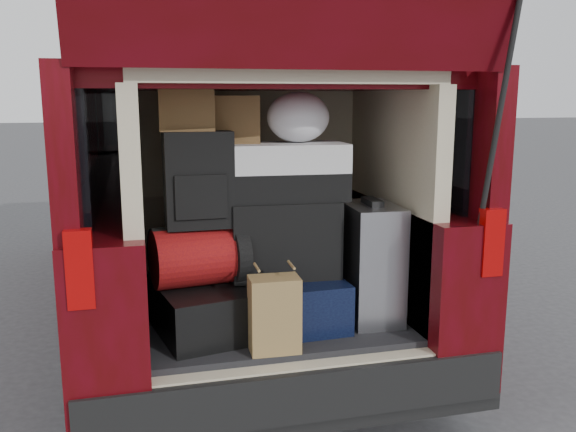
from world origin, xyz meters
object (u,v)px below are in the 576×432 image
object	(u,v)px
silver_roller	(371,262)
black_soft_case	(284,237)
backpack	(198,179)
twotone_duffel	(283,171)
black_hardshell	(203,307)
red_duffel	(199,256)
navy_hardshell	(291,298)
kraft_bag	(274,314)

from	to	relation	value
silver_roller	black_soft_case	distance (m)	0.45
backpack	twotone_duffel	distance (m)	0.41
backpack	twotone_duffel	bearing A→B (deg)	5.93
black_hardshell	backpack	bearing A→B (deg)	143.76
backpack	red_duffel	bearing A→B (deg)	-117.23
silver_roller	black_soft_case	bearing A→B (deg)	171.93
silver_roller	red_duffel	world-z (taller)	silver_roller
black_hardshell	silver_roller	world-z (taller)	silver_roller
black_hardshell	silver_roller	distance (m)	0.85
navy_hardshell	black_soft_case	xyz separation A→B (m)	(-0.03, 0.03, 0.31)
silver_roller	kraft_bag	distance (m)	0.63
kraft_bag	black_soft_case	bearing A→B (deg)	71.96
black_hardshell	backpack	size ratio (longest dim) A/B	1.33
red_duffel	black_soft_case	distance (m)	0.43
black_hardshell	black_soft_case	world-z (taller)	black_soft_case
black_hardshell	silver_roller	bearing A→B (deg)	-14.63
kraft_bag	red_duffel	xyz separation A→B (m)	(-0.29, 0.30, 0.20)
black_hardshell	black_soft_case	bearing A→B (deg)	-6.36
navy_hardshell	red_duffel	distance (m)	0.51
red_duffel	twotone_duffel	xyz separation A→B (m)	(0.42, 0.07, 0.38)
black_hardshell	twotone_duffel	distance (m)	0.75
black_hardshell	silver_roller	size ratio (longest dim) A/B	1.00
kraft_bag	black_soft_case	size ratio (longest dim) A/B	0.65
kraft_bag	black_soft_case	xyz separation A→B (m)	(0.13, 0.36, 0.26)
black_soft_case	silver_roller	bearing A→B (deg)	-7.38
black_hardshell	black_soft_case	size ratio (longest dim) A/B	1.12
navy_hardshell	twotone_duffel	distance (m)	0.63
silver_roller	red_duffel	size ratio (longest dim) A/B	1.38
black_soft_case	twotone_duffel	xyz separation A→B (m)	(0.00, 0.02, 0.32)
black_hardshell	backpack	world-z (taller)	backpack
navy_hardshell	silver_roller	size ratio (longest dim) A/B	0.94
twotone_duffel	navy_hardshell	bearing A→B (deg)	-53.53
silver_roller	backpack	bearing A→B (deg)	179.60
red_duffel	backpack	size ratio (longest dim) A/B	0.96
navy_hardshell	kraft_bag	world-z (taller)	kraft_bag
kraft_bag	twotone_duffel	size ratio (longest dim) A/B	0.56
black_hardshell	navy_hardshell	xyz separation A→B (m)	(0.44, 0.01, 0.00)
navy_hardshell	backpack	distance (m)	0.75
backpack	kraft_bag	bearing A→B (deg)	-50.13
kraft_bag	red_duffel	world-z (taller)	red_duffel
red_duffel	black_hardshell	bearing A→B (deg)	44.72
black_hardshell	navy_hardshell	size ratio (longest dim) A/B	1.06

